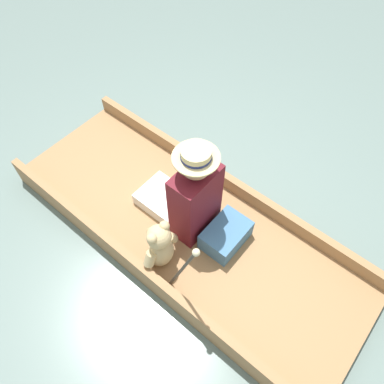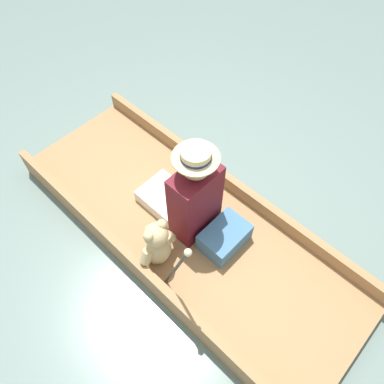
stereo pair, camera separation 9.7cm
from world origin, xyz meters
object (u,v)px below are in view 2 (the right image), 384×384
teddy_bear (157,245)px  wine_glass (195,167)px  walking_cane (177,267)px  seated_person (189,196)px

teddy_bear → wine_glass: size_ratio=2.23×
wine_glass → walking_cane: (-0.83, -0.64, 0.35)m
walking_cane → wine_glass: bearing=37.4°
seated_person → walking_cane: (-0.48, -0.37, 0.14)m
teddy_bear → walking_cane: bearing=-107.5°
teddy_bear → seated_person: bearing=9.2°
seated_person → teddy_bear: bearing=-174.6°
walking_cane → teddy_bear: bearing=72.5°
seated_person → walking_cane: bearing=-146.5°
teddy_bear → walking_cane: size_ratio=0.57×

